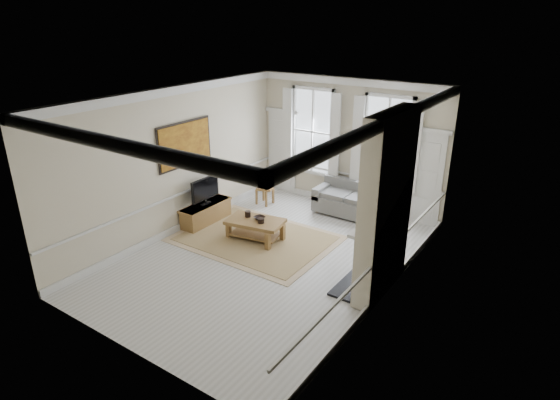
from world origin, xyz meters
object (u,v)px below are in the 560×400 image
Objects in this scene: coffee_table at (255,223)px; sofa at (351,201)px; tv_stand at (206,213)px; side_table at (265,190)px.

sofa is at bearing 54.45° from coffee_table.
coffee_table is at bearing -1.62° from tv_stand.
coffee_table is (1.08, -1.87, 0.01)m from side_table.
side_table is at bearing 75.19° from tv_stand.
coffee_table is (-1.16, -2.54, 0.04)m from sofa.
side_table is 2.16m from coffee_table.
side_table is at bearing 109.26° from coffee_table.
side_table reaches higher than coffee_table.
sofa reaches higher than coffee_table.
sofa is 3.70m from tv_stand.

